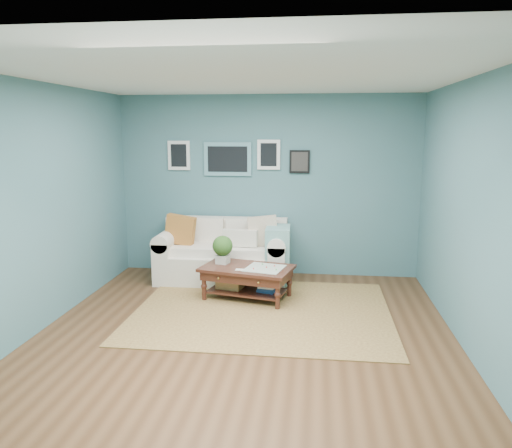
# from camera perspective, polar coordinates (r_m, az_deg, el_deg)

# --- Properties ---
(room_shell) EXTENTS (5.00, 5.02, 2.70)m
(room_shell) POSITION_cam_1_polar(r_m,az_deg,el_deg) (5.14, -1.52, 1.49)
(room_shell) COLOR brown
(room_shell) RESTS_ON ground
(area_rug) EXTENTS (3.08, 2.46, 0.01)m
(area_rug) POSITION_cam_1_polar(r_m,az_deg,el_deg) (6.18, 0.73, -9.90)
(area_rug) COLOR brown
(area_rug) RESTS_ON ground
(loveseat) EXTENTS (1.93, 0.88, 0.99)m
(loveseat) POSITION_cam_1_polar(r_m,az_deg,el_deg) (7.32, -3.12, -3.38)
(loveseat) COLOR white
(loveseat) RESTS_ON ground
(coffee_table) EXTENTS (1.27, 0.91, 0.81)m
(coffee_table) POSITION_cam_1_polar(r_m,az_deg,el_deg) (6.55, -1.51, -5.47)
(coffee_table) COLOR black
(coffee_table) RESTS_ON ground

